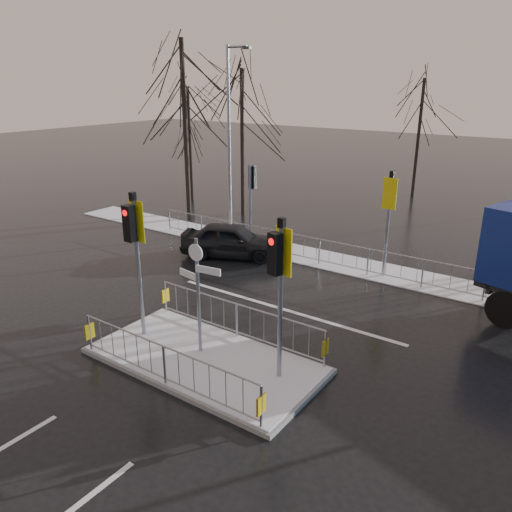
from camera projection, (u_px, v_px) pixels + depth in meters
The scene contains 11 objects.
ground at pixel (205, 362), 12.75m from camera, with size 120.00×120.00×0.00m, color black.
snow_verge at pixel (349, 265), 19.38m from camera, with size 30.00×2.00×0.04m, color white.
lane_markings at pixel (196, 368), 12.49m from camera, with size 8.00×11.38×0.01m.
traffic_island at pixel (204, 349), 12.63m from camera, with size 6.00×3.04×4.15m.
far_kerb_fixtures at pixel (352, 245), 18.49m from camera, with size 18.00×0.65×3.83m.
car_far_lane at pixel (232, 240), 20.15m from camera, with size 1.63×4.06×1.38m, color black.
tree_near_a at pixel (184, 94), 24.86m from camera, with size 4.75×4.75×8.97m.
tree_near_b at pixel (242, 115), 24.99m from camera, with size 4.00×4.00×7.55m.
tree_near_c at pixel (189, 122), 28.41m from camera, with size 3.50×3.50×6.61m.
tree_far_a at pixel (421, 115), 29.19m from camera, with size 3.75×3.75×7.08m.
street_lamp_left at pixel (230, 135), 22.05m from camera, with size 1.25×0.18×8.20m.
Camera 1 is at (7.44, -8.34, 6.83)m, focal length 35.00 mm.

